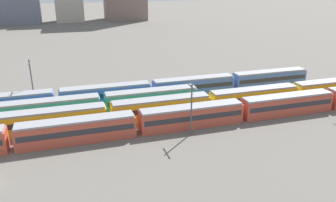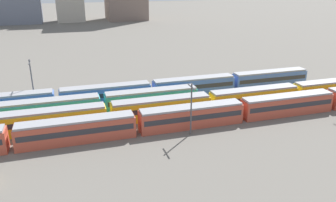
{
  "view_description": "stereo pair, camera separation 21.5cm",
  "coord_description": "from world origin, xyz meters",
  "px_view_note": "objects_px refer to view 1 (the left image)",
  "views": [
    {
      "loc": [
        10.29,
        -48.83,
        24.06
      ],
      "look_at": [
        27.88,
        7.8,
        2.04
      ],
      "focal_mm": 35.82,
      "sensor_mm": 36.0,
      "label": 1
    },
    {
      "loc": [
        10.49,
        -48.89,
        24.06
      ],
      "look_at": [
        27.88,
        7.8,
        2.04
      ],
      "focal_mm": 35.82,
      "sensor_mm": 36.0,
      "label": 2
    }
  ],
  "objects_px": {
    "catenary_pole_1": "(32,80)",
    "train_track_1": "(161,108)",
    "train_track_2": "(49,109)",
    "train_track_0": "(241,110)",
    "train_track_3": "(151,90)",
    "catenary_pole_0": "(191,106)"
  },
  "relations": [
    {
      "from": "train_track_2",
      "to": "catenary_pole_0",
      "type": "distance_m",
      "value": 25.87
    },
    {
      "from": "train_track_0",
      "to": "catenary_pole_0",
      "type": "bearing_deg",
      "value": -164.97
    },
    {
      "from": "train_track_0",
      "to": "train_track_3",
      "type": "distance_m",
      "value": 19.96
    },
    {
      "from": "train_track_2",
      "to": "train_track_3",
      "type": "xyz_separation_m",
      "value": [
        20.22,
        5.2,
        0.0
      ]
    },
    {
      "from": "train_track_0",
      "to": "catenary_pole_1",
      "type": "bearing_deg",
      "value": 152.69
    },
    {
      "from": "train_track_0",
      "to": "train_track_3",
      "type": "bearing_deg",
      "value": 128.6
    },
    {
      "from": "train_track_1",
      "to": "catenary_pole_1",
      "type": "xyz_separation_m",
      "value": [
        -22.3,
        13.19,
        3.32
      ]
    },
    {
      "from": "train_track_3",
      "to": "catenary_pole_0",
      "type": "xyz_separation_m",
      "value": [
        1.78,
        -18.46,
        2.96
      ]
    },
    {
      "from": "catenary_pole_1",
      "to": "train_track_2",
      "type": "bearing_deg",
      "value": -69.74
    },
    {
      "from": "train_track_1",
      "to": "train_track_2",
      "type": "relative_size",
      "value": 1.68
    },
    {
      "from": "train_track_2",
      "to": "train_track_1",
      "type": "bearing_deg",
      "value": -15.04
    },
    {
      "from": "train_track_1",
      "to": "train_track_3",
      "type": "distance_m",
      "value": 10.44
    },
    {
      "from": "train_track_0",
      "to": "train_track_2",
      "type": "relative_size",
      "value": 2.02
    },
    {
      "from": "catenary_pole_1",
      "to": "train_track_1",
      "type": "bearing_deg",
      "value": -30.61
    },
    {
      "from": "train_track_1",
      "to": "train_track_3",
      "type": "relative_size",
      "value": 1.25
    },
    {
      "from": "train_track_0",
      "to": "catenary_pole_0",
      "type": "height_order",
      "value": "catenary_pole_0"
    },
    {
      "from": "train_track_1",
      "to": "catenary_pole_1",
      "type": "bearing_deg",
      "value": 149.39
    },
    {
      "from": "train_track_1",
      "to": "catenary_pole_0",
      "type": "relative_size",
      "value": 10.78
    },
    {
      "from": "train_track_2",
      "to": "catenary_pole_0",
      "type": "xyz_separation_m",
      "value": [
        22.01,
        -13.26,
        2.96
      ]
    },
    {
      "from": "catenary_pole_1",
      "to": "train_track_0",
      "type": "bearing_deg",
      "value": -27.31
    },
    {
      "from": "train_track_0",
      "to": "catenary_pole_0",
      "type": "distance_m",
      "value": 11.44
    },
    {
      "from": "train_track_1",
      "to": "train_track_0",
      "type": "bearing_deg",
      "value": -21.32
    }
  ]
}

